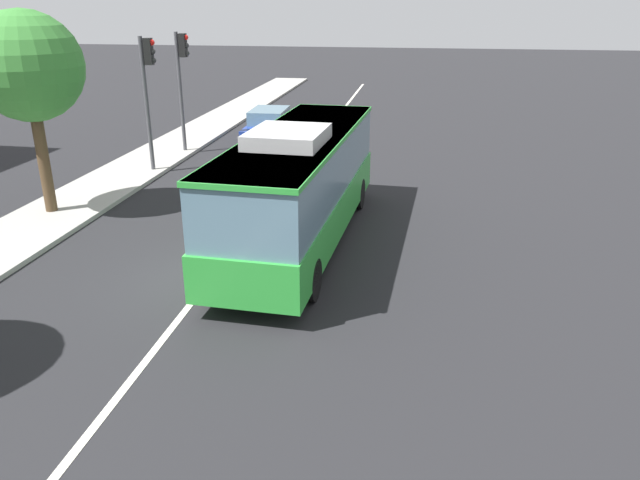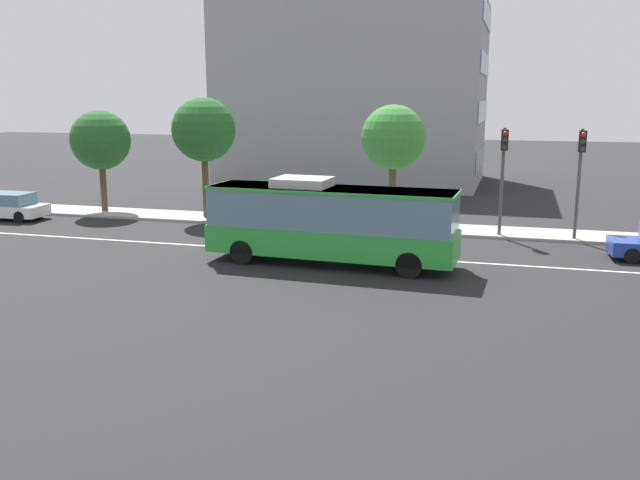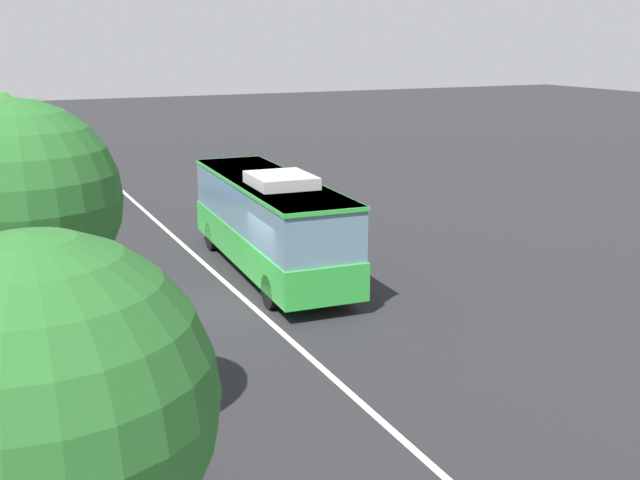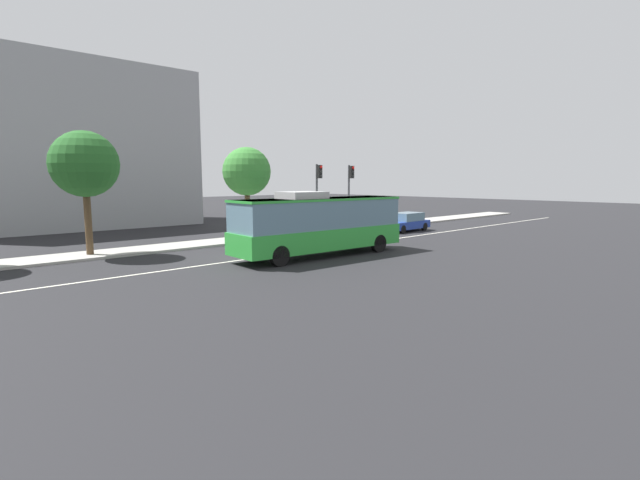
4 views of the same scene
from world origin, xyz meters
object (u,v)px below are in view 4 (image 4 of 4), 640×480
at_px(traffic_light_mid_block, 350,186).
at_px(street_tree_kerbside_right, 247,172).
at_px(traffic_light_near_corner, 318,187).
at_px(street_tree_kerbside_left, 84,165).
at_px(transit_bus, 320,222).
at_px(sedan_blue, 406,222).

height_order(traffic_light_mid_block, street_tree_kerbside_right, street_tree_kerbside_right).
distance_m(traffic_light_near_corner, street_tree_kerbside_right, 5.63).
height_order(street_tree_kerbside_left, street_tree_kerbside_right, street_tree_kerbside_left).
height_order(transit_bus, sedan_blue, transit_bus).
distance_m(traffic_light_near_corner, traffic_light_mid_block, 3.39).
xyz_separation_m(transit_bus, street_tree_kerbside_right, (1.08, 8.36, 2.77)).
relative_size(traffic_light_mid_block, street_tree_kerbside_left, 0.79).
height_order(sedan_blue, street_tree_kerbside_right, street_tree_kerbside_right).
relative_size(sedan_blue, traffic_light_near_corner, 0.88).
bearing_deg(traffic_light_near_corner, sedan_blue, 62.47).
relative_size(street_tree_kerbside_left, street_tree_kerbside_right, 1.06).
bearing_deg(traffic_light_near_corner, street_tree_kerbside_right, -107.29).
bearing_deg(traffic_light_mid_block, sedan_blue, 49.02).
relative_size(transit_bus, traffic_light_mid_block, 1.95).
bearing_deg(street_tree_kerbside_left, transit_bus, -41.45).
bearing_deg(transit_bus, street_tree_kerbside_right, 85.63).
distance_m(transit_bus, sedan_blue, 14.00).
bearing_deg(transit_bus, traffic_light_mid_block, 38.77).
xyz_separation_m(sedan_blue, traffic_light_near_corner, (-6.82, 2.91, 2.84)).
relative_size(transit_bus, street_tree_kerbside_right, 1.62).
distance_m(transit_bus, street_tree_kerbside_right, 8.88).
distance_m(traffic_light_mid_block, street_tree_kerbside_left, 19.07).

